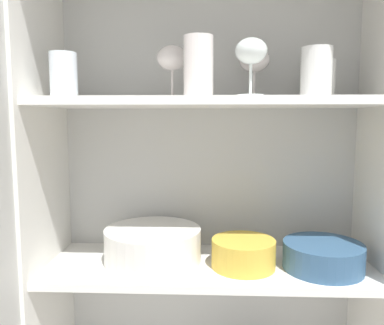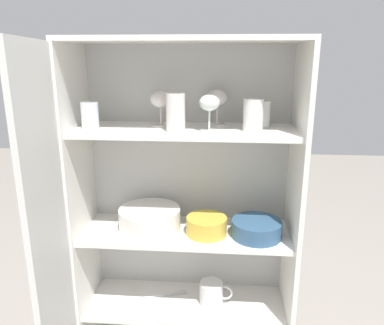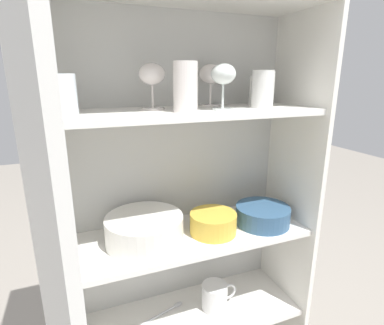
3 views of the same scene
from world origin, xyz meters
TOP-DOWN VIEW (x-y plane):
  - cupboard_back_panel at (0.00, 0.29)m, footprint 0.87×0.02m
  - cupboard_side_left at (-0.43, 0.14)m, footprint 0.02×0.32m
  - cupboard_side_right at (0.43, 0.14)m, footprint 0.02×0.32m
  - shelf_board_lower at (0.00, 0.14)m, footprint 0.84×0.28m
  - shelf_board_middle at (0.00, 0.14)m, footprint 0.84×0.28m
  - shelf_board_upper at (0.00, 0.14)m, footprint 0.84×0.28m
  - tumbler_glass_0 at (-0.03, 0.08)m, footprint 0.07×0.07m
  - tumbler_glass_1 at (0.25, 0.11)m, footprint 0.07×0.07m
  - tumbler_glass_2 at (-0.34, 0.08)m, footprint 0.06×0.06m
  - tumbler_glass_3 at (0.29, 0.19)m, footprint 0.07×0.07m
  - wine_glass_0 at (0.12, 0.22)m, footprint 0.08×0.08m
  - wine_glass_1 at (-0.10, 0.17)m, footprint 0.08×0.08m
  - wine_glass_2 at (0.09, 0.08)m, footprint 0.07×0.07m
  - plate_stack_white at (-0.15, 0.14)m, footprint 0.25×0.25m
  - mixing_bowl_large at (0.28, 0.11)m, footprint 0.20×0.20m
  - serving_bowl_small at (0.09, 0.12)m, footprint 0.16×0.16m
  - coffee_mug_primary at (0.11, 0.14)m, footprint 0.14×0.10m
  - serving_spoon at (-0.08, 0.18)m, footprint 0.19×0.07m

SIDE VIEW (x-z plane):
  - shelf_board_lower at x=0.00m, z-range 0.30..0.32m
  - serving_spoon at x=-0.08m, z-range 0.32..0.33m
  - coffee_mug_primary at x=0.11m, z-range 0.32..0.42m
  - shelf_board_middle at x=0.00m, z-range 0.64..0.66m
  - mixing_bowl_large at x=0.28m, z-range 0.66..0.73m
  - serving_bowl_small at x=0.09m, z-range 0.66..0.73m
  - cupboard_back_panel at x=0.00m, z-range 0.00..1.39m
  - cupboard_side_left at x=-0.43m, z-range 0.00..1.39m
  - cupboard_side_right at x=0.43m, z-range 0.00..1.39m
  - plate_stack_white at x=-0.15m, z-range 0.66..0.75m
  - shelf_board_upper at x=0.00m, z-range 1.06..1.08m
  - tumbler_glass_3 at x=0.29m, z-range 1.08..1.18m
  - tumbler_glass_2 at x=-0.34m, z-range 1.08..1.18m
  - tumbler_glass_1 at x=0.25m, z-range 1.08..1.20m
  - tumbler_glass_0 at x=-0.03m, z-range 1.08..1.22m
  - wine_glass_2 at x=0.09m, z-range 1.11..1.25m
  - wine_glass_1 at x=-0.10m, z-range 1.11..1.25m
  - wine_glass_0 at x=0.12m, z-range 1.11..1.25m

